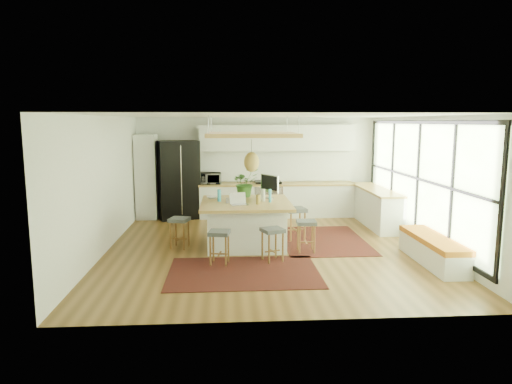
{
  "coord_description": "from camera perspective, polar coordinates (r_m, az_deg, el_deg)",
  "views": [
    {
      "loc": [
        -0.83,
        -9.18,
        2.59
      ],
      "look_at": [
        -0.2,
        0.5,
        1.1
      ],
      "focal_mm": 32.31,
      "sensor_mm": 36.0,
      "label": 1
    }
  ],
  "objects": [
    {
      "name": "floor",
      "position": [
        9.57,
        1.4,
        -6.97
      ],
      "size": [
        7.0,
        7.0,
        0.0
      ],
      "primitive_type": "plane",
      "color": "#563A18",
      "rests_on": "ground"
    },
    {
      "name": "stool_right_front",
      "position": [
        9.27,
        6.23,
        -5.27
      ],
      "size": [
        0.4,
        0.4,
        0.64
      ],
      "primitive_type": null,
      "rotation": [
        0.0,
        0.0,
        1.53
      ],
      "color": "#3D4144",
      "rests_on": "floor"
    },
    {
      "name": "island_bottle_5",
      "position": [
        9.52,
        1.75,
        -0.73
      ],
      "size": [
        0.07,
        0.07,
        0.19
      ],
      "primitive_type": "cylinder",
      "color": "#36B4DB",
      "rests_on": "island"
    },
    {
      "name": "wall_left",
      "position": [
        9.57,
        -18.34,
        0.85
      ],
      "size": [
        0.0,
        7.0,
        7.0
      ],
      "primitive_type": "plane",
      "rotation": [
        1.57,
        0.0,
        1.57
      ],
      "color": "silver",
      "rests_on": "ground"
    },
    {
      "name": "back_counter_base",
      "position": [
        12.62,
        2.61,
        -1.08
      ],
      "size": [
        4.2,
        0.6,
        0.88
      ],
      "primitive_type": "cube",
      "color": "silver",
      "rests_on": "floor"
    },
    {
      "name": "fridge",
      "position": [
        12.54,
        -9.59,
        0.98
      ],
      "size": [
        1.23,
        1.08,
        2.09
      ],
      "primitive_type": null,
      "rotation": [
        0.0,
        0.0,
        0.29
      ],
      "color": "black",
      "rests_on": "floor"
    },
    {
      "name": "ceiling",
      "position": [
        9.22,
        1.46,
        9.41
      ],
      "size": [
        7.0,
        7.0,
        0.0
      ],
      "primitive_type": "plane",
      "rotation": [
        3.14,
        0.0,
        0.0
      ],
      "color": "white",
      "rests_on": "ground"
    },
    {
      "name": "range",
      "position": [
        12.58,
        1.48,
        -0.83
      ],
      "size": [
        0.76,
        0.62,
        1.0
      ],
      "primitive_type": null,
      "color": "#A5A5AA",
      "rests_on": "floor"
    },
    {
      "name": "rug_right",
      "position": [
        10.29,
        8.28,
        -5.91
      ],
      "size": [
        1.8,
        2.6,
        0.01
      ],
      "primitive_type": "cube",
      "color": "black",
      "rests_on": "floor"
    },
    {
      "name": "microwave",
      "position": [
        12.43,
        -5.61,
        1.85
      ],
      "size": [
        0.56,
        0.34,
        0.37
      ],
      "primitive_type": "imported",
      "rotation": [
        0.0,
        0.0,
        0.08
      ],
      "color": "#A5A5AA",
      "rests_on": "back_counter_top"
    },
    {
      "name": "right_counter_top",
      "position": [
        11.91,
        14.72,
        0.29
      ],
      "size": [
        0.64,
        2.54,
        0.05
      ],
      "primitive_type": "cube",
      "color": "olive",
      "rests_on": "right_counter_base"
    },
    {
      "name": "window_wall",
      "position": [
        10.1,
        19.95,
        1.44
      ],
      "size": [
        0.1,
        6.2,
        2.6
      ],
      "primitive_type": null,
      "color": "black",
      "rests_on": "wall_right"
    },
    {
      "name": "island_bottle_2",
      "position": [
        9.31,
        0.34,
        -0.95
      ],
      "size": [
        0.07,
        0.07,
        0.19
      ],
      "primitive_type": "cylinder",
      "color": "olive",
      "rests_on": "island"
    },
    {
      "name": "right_counter_base",
      "position": [
        11.99,
        14.63,
        -1.88
      ],
      "size": [
        0.6,
        2.5,
        0.88
      ],
      "primitive_type": "cube",
      "color": "silver",
      "rests_on": "floor"
    },
    {
      "name": "upper_cabinets",
      "position": [
        12.58,
        2.6,
        6.72
      ],
      "size": [
        4.2,
        0.34,
        0.7
      ],
      "primitive_type": "cube",
      "color": "silver",
      "rests_on": "wall_back"
    },
    {
      "name": "stool_left_side",
      "position": [
        9.64,
        -9.44,
        -4.8
      ],
      "size": [
        0.46,
        0.46,
        0.63
      ],
      "primitive_type": null,
      "rotation": [
        0.0,
        0.0,
        -1.85
      ],
      "color": "#3D4144",
      "rests_on": "floor"
    },
    {
      "name": "wall_right",
      "position": [
        10.12,
        20.09,
        1.16
      ],
      "size": [
        0.0,
        7.0,
        7.0
      ],
      "primitive_type": "plane",
      "rotation": [
        1.57,
        0.0,
        -1.57
      ],
      "color": "silver",
      "rests_on": "ground"
    },
    {
      "name": "stool_near_left",
      "position": [
        8.47,
        -4.55,
        -6.6
      ],
      "size": [
        0.43,
        0.43,
        0.63
      ],
      "primitive_type": null,
      "rotation": [
        0.0,
        0.0,
        -0.17
      ],
      "color": "#3D4144",
      "rests_on": "floor"
    },
    {
      "name": "island_bowl",
      "position": [
        10.01,
        -5.43,
        -0.68
      ],
      "size": [
        0.29,
        0.29,
        0.06
      ],
      "primitive_type": "imported",
      "rotation": [
        0.0,
        0.0,
        0.21
      ],
      "color": "silver",
      "rests_on": "island"
    },
    {
      "name": "ceiling_panel",
      "position": [
        9.61,
        -0.56,
        5.51
      ],
      "size": [
        1.86,
        1.86,
        0.8
      ],
      "primitive_type": null,
      "color": "olive",
      "rests_on": "ceiling"
    },
    {
      "name": "island_bottle_0",
      "position": [
        9.68,
        -4.56,
        -0.6
      ],
      "size": [
        0.07,
        0.07,
        0.19
      ],
      "primitive_type": "cylinder",
      "color": "#36B4DB",
      "rests_on": "island"
    },
    {
      "name": "wall_front",
      "position": [
        5.87,
        4.48,
        -3.5
      ],
      "size": [
        6.5,
        0.0,
        6.5
      ],
      "primitive_type": "plane",
      "rotation": [
        -1.57,
        0.0,
        0.0
      ],
      "color": "silver",
      "rests_on": "ground"
    },
    {
      "name": "island",
      "position": [
        9.7,
        -1.27,
        -3.93
      ],
      "size": [
        1.85,
        1.85,
        0.93
      ],
      "primitive_type": null,
      "color": "olive",
      "rests_on": "floor"
    },
    {
      "name": "laptop",
      "position": [
        9.23,
        -2.1,
        -0.88
      ],
      "size": [
        0.42,
        0.43,
        0.25
      ],
      "primitive_type": null,
      "rotation": [
        0.0,
        0.0,
        0.25
      ],
      "color": "#A5A5AA",
      "rests_on": "island"
    },
    {
      "name": "island_bottle_4",
      "position": [
        9.83,
        -2.51,
        -0.44
      ],
      "size": [
        0.07,
        0.07,
        0.19
      ],
      "primitive_type": "cylinder",
      "color": "#587143",
      "rests_on": "island"
    },
    {
      "name": "island_plant",
      "position": [
        10.21,
        -1.35,
        0.79
      ],
      "size": [
        0.76,
        0.8,
        0.5
      ],
      "primitive_type": "imported",
      "rotation": [
        0.0,
        0.0,
        0.35
      ],
      "color": "#1E4C19",
      "rests_on": "island"
    },
    {
      "name": "back_counter_top",
      "position": [
        12.55,
        2.63,
        0.99
      ],
      "size": [
        4.24,
        0.64,
        0.05
      ],
      "primitive_type": "cube",
      "color": "olive",
      "rests_on": "back_counter_base"
    },
    {
      "name": "window_bench",
      "position": [
        9.13,
        21.02,
        -6.71
      ],
      "size": [
        0.52,
        2.0,
        0.5
      ],
      "primitive_type": null,
      "color": "silver",
      "rests_on": "floor"
    },
    {
      "name": "stool_right_back",
      "position": [
        10.22,
        4.9,
        -3.93
      ],
      "size": [
        0.49,
        0.49,
        0.71
      ],
      "primitive_type": null,
      "rotation": [
        0.0,
        0.0,
        1.76
      ],
      "color": "#3D4144",
      "rests_on": "floor"
    },
    {
      "name": "wall_back",
      "position": [
        12.77,
        0.03,
        3.16
      ],
      "size": [
        6.5,
        0.0,
        6.5
      ],
      "primitive_type": "plane",
      "rotation": [
        1.57,
        0.0,
        0.0
      ],
      "color": "silver",
      "rests_on": "ground"
    },
    {
      "name": "backsplash",
      "position": [
        12.79,
        2.49,
        3.17
      ],
      "size": [
        4.2,
        0.02,
        0.8
      ],
      "primitive_type": "cube",
      "color": "white",
      "rests_on": "wall_back"
    },
    {
      "name": "island_bottle_1",
      "position": [
        9.43,
        -3.67,
        -0.84
      ],
      "size": [
        0.07,
        0.07,
        0.19
      ],
      "primitive_type": "cylinder",
      "color": "white",
      "rests_on": "island"
    },
    {
      "name": "stool_near_right",
      "position": [
        8.63,
        2.06,
        -6.29
      ],
      "size": [
        0.48,
        0.48,
        0.63
      ],
      "primitive_type": null,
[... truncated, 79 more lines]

